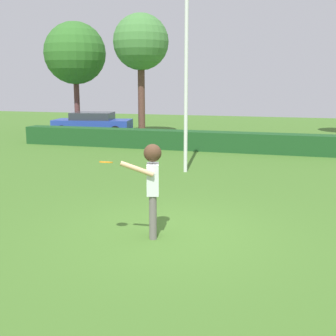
{
  "coord_description": "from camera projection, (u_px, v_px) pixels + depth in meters",
  "views": [
    {
      "loc": [
        2.32,
        -7.83,
        2.9
      ],
      "look_at": [
        -0.2,
        0.7,
        1.15
      ],
      "focal_mm": 46.98,
      "sensor_mm": 36.0,
      "label": 1
    }
  ],
  "objects": [
    {
      "name": "parked_car_blue",
      "position": [
        93.0,
        123.0,
        24.21
      ],
      "size": [
        4.43,
        2.39,
        1.25
      ],
      "color": "#263FA5",
      "rests_on": "ground"
    },
    {
      "name": "frisbee",
      "position": [
        106.0,
        162.0,
        7.8
      ],
      "size": [
        0.24,
        0.24,
        0.06
      ],
      "color": "orange"
    },
    {
      "name": "lamppost",
      "position": [
        186.0,
        65.0,
        13.73
      ],
      "size": [
        0.24,
        0.24,
        6.18
      ],
      "color": "silver",
      "rests_on": "ground"
    },
    {
      "name": "maple_tree",
      "position": [
        141.0,
        43.0,
        22.93
      ],
      "size": [
        2.92,
        2.92,
        6.4
      ],
      "color": "brown",
      "rests_on": "ground"
    },
    {
      "name": "person",
      "position": [
        152.0,
        179.0,
        8.13
      ],
      "size": [
        0.67,
        0.71,
        1.79
      ],
      "color": "slate",
      "rests_on": "ground"
    },
    {
      "name": "ground_plane",
      "position": [
        168.0,
        233.0,
        8.58
      ],
      "size": [
        60.0,
        60.0,
        0.0
      ],
      "primitive_type": "plane",
      "color": "#426E27"
    },
    {
      "name": "hedge_row",
      "position": [
        239.0,
        142.0,
        18.42
      ],
      "size": [
        19.96,
        0.9,
        0.81
      ],
      "primitive_type": "cube",
      "color": "#1B4A1F",
      "rests_on": "ground"
    },
    {
      "name": "birch_tree",
      "position": [
        75.0,
        53.0,
        24.93
      ],
      "size": [
        3.5,
        3.5,
        6.24
      ],
      "color": "brown",
      "rests_on": "ground"
    }
  ]
}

